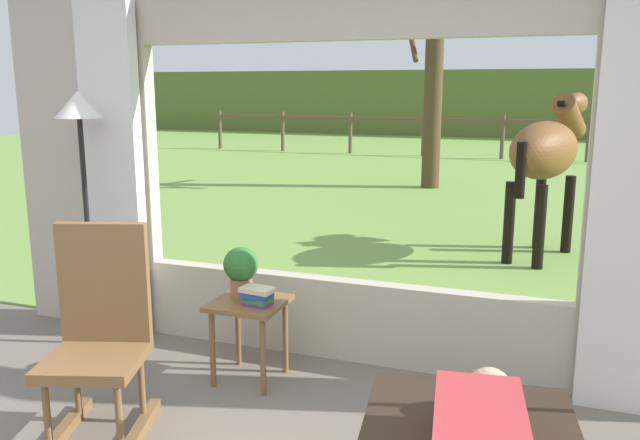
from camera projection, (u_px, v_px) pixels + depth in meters
back_wall_with_window at (344, 176)px, 4.18m from camera, size 5.20×0.12×2.55m
curtain_panel_left at (114, 175)px, 4.63m from camera, size 0.44×0.10×2.40m
curtain_panel_right at (633, 203)px, 3.50m from camera, size 0.44×0.10×2.40m
outdoor_pasture_lawn at (494, 169)px, 14.46m from camera, size 36.00×21.68×0.02m
distant_hill_ridge at (521, 104)px, 23.27m from camera, size 36.00×2.00×2.40m
rocking_chair at (100, 334)px, 3.39m from camera, size 0.65×0.79×1.12m
side_table at (249, 315)px, 4.02m from camera, size 0.44×0.44×0.52m
potted_plant at (241, 268)px, 4.04m from camera, size 0.22×0.22×0.32m
book_stack at (257, 296)px, 3.90m from camera, size 0.21×0.16×0.12m
floor_lamp_left at (81, 143)px, 4.38m from camera, size 0.32×0.32×1.79m
horse at (547, 151)px, 6.77m from camera, size 0.94×1.81×1.73m
pasture_tree at (433, 93)px, 11.37m from camera, size 1.33×1.40×3.59m
pasture_fence_line at (503, 130)px, 16.17m from camera, size 16.10×0.10×1.10m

